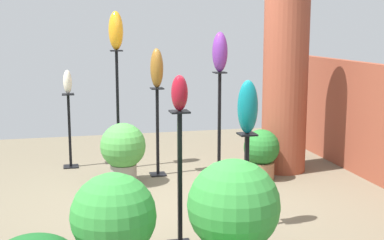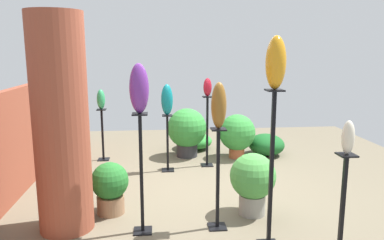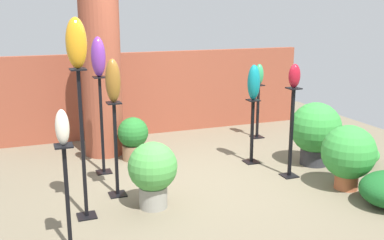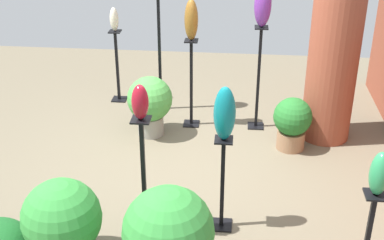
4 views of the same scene
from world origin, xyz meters
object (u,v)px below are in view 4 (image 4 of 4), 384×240
(art_vase_ruby, at_px, (140,102))
(art_vase_violet, at_px, (263,5))
(potted_plant_back_center, at_px, (292,121))
(pedestal_teal, at_px, (222,188))
(potted_plant_mid_left, at_px, (62,220))
(art_vase_jade, at_px, (380,174))
(potted_plant_mid_right, at_px, (168,235))
(art_vase_bronze, at_px, (191,20))
(pedestal_ivory, at_px, (117,69))
(pedestal_violet, at_px, (258,83))
(art_vase_ivory, at_px, (114,19))
(pedestal_ruby, at_px, (144,185))
(pedestal_amber, at_px, (160,58))
(potted_plant_walkway_edge, at_px, (150,102))
(brick_pillar, at_px, (335,45))
(art_vase_teal, at_px, (225,114))
(pedestal_bronze, at_px, (191,87))

(art_vase_ruby, bearing_deg, art_vase_violet, 155.92)
(art_vase_ruby, relative_size, potted_plant_back_center, 0.48)
(pedestal_teal, height_order, potted_plant_mid_left, pedestal_teal)
(art_vase_jade, xyz_separation_m, potted_plant_mid_right, (0.08, -1.52, -0.60))
(art_vase_bronze, xyz_separation_m, potted_plant_back_center, (0.50, 1.23, -1.03))
(pedestal_ivory, bearing_deg, art_vase_violet, 71.39)
(pedestal_violet, bearing_deg, potted_plant_mid_right, -14.12)
(art_vase_bronze, bearing_deg, art_vase_ivory, -121.30)
(pedestal_ruby, bearing_deg, pedestal_teal, 106.92)
(potted_plant_back_center, bearing_deg, pedestal_teal, -25.45)
(pedestal_ruby, bearing_deg, pedestal_violet, 155.92)
(pedestal_amber, relative_size, potted_plant_walkway_edge, 2.11)
(pedestal_ruby, height_order, art_vase_ruby, art_vase_ruby)
(potted_plant_back_center, bearing_deg, pedestal_ruby, -38.78)
(potted_plant_mid_left, bearing_deg, pedestal_violet, 148.96)
(pedestal_ivory, height_order, potted_plant_mid_right, pedestal_ivory)
(art_vase_bronze, xyz_separation_m, art_vase_violet, (-0.02, 0.83, 0.19))
(brick_pillar, bearing_deg, pedestal_ruby, -41.33)
(art_vase_teal, bearing_deg, pedestal_ruby, -73.08)
(pedestal_bronze, relative_size, potted_plant_mid_right, 1.26)
(art_vase_teal, relative_size, potted_plant_back_center, 0.77)
(brick_pillar, bearing_deg, pedestal_violet, -101.32)
(brick_pillar, bearing_deg, potted_plant_back_center, -51.73)
(art_vase_ivory, xyz_separation_m, art_vase_violet, (0.65, 1.92, 0.40))
(art_vase_jade, bearing_deg, potted_plant_mid_right, -86.80)
(brick_pillar, relative_size, art_vase_ruby, 7.74)
(pedestal_ruby, distance_m, pedestal_ivory, 3.06)
(art_vase_bronze, distance_m, potted_plant_mid_right, 2.99)
(brick_pillar, distance_m, pedestal_ruby, 2.88)
(pedestal_ruby, xyz_separation_m, art_vase_violet, (-2.28, 1.02, 1.02))
(pedestal_ruby, relative_size, art_vase_ruby, 3.94)
(art_vase_ruby, bearing_deg, potted_plant_mid_left, -55.04)
(potted_plant_back_center, bearing_deg, pedestal_bronze, -111.99)
(pedestal_teal, distance_m, pedestal_bronze, 2.12)
(pedestal_ivory, bearing_deg, pedestal_bronze, 58.70)
(pedestal_teal, distance_m, art_vase_violet, 2.40)
(pedestal_teal, xyz_separation_m, pedestal_violet, (-2.08, 0.34, 0.19))
(pedestal_violet, bearing_deg, potted_plant_mid_left, -31.04)
(pedestal_bronze, bearing_deg, art_vase_jade, 30.25)
(brick_pillar, xyz_separation_m, pedestal_violet, (-0.17, -0.84, -0.57))
(pedestal_ivory, height_order, potted_plant_walkway_edge, pedestal_ivory)
(art_vase_teal, relative_size, art_vase_ivory, 1.55)
(brick_pillar, height_order, pedestal_amber, brick_pillar)
(pedestal_bronze, height_order, pedestal_violet, pedestal_violet)
(potted_plant_walkway_edge, bearing_deg, potted_plant_mid_left, -7.86)
(pedestal_amber, relative_size, art_vase_ruby, 5.25)
(pedestal_ruby, relative_size, art_vase_bronze, 2.42)
(brick_pillar, relative_size, potted_plant_walkway_edge, 3.12)
(pedestal_violet, distance_m, potted_plant_walkway_edge, 1.35)
(pedestal_bronze, bearing_deg, pedestal_violet, 91.24)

